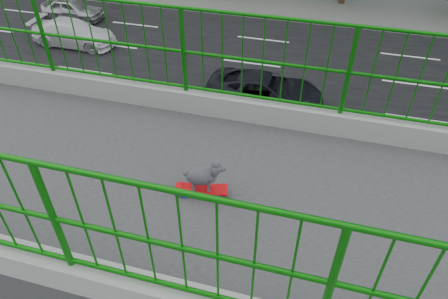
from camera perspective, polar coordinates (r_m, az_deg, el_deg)
road at (r=19.30m, az=1.95°, el=7.85°), size 18.00×90.00×0.02m
footbridge at (r=6.87m, az=-24.59°, el=-11.21°), size 3.00×24.00×7.00m
skateboard at (r=4.37m, az=-3.13°, el=-5.61°), size 0.27×0.57×0.07m
poodle at (r=4.22m, az=-2.91°, el=-3.58°), size 0.24×0.43×0.36m
car_0 at (r=13.48m, az=26.57°, el=-9.85°), size 1.90×4.73×1.61m
car_1 at (r=16.91m, az=-11.65°, el=4.54°), size 1.40×4.02×1.33m
car_2 at (r=18.21m, az=5.71°, el=8.13°), size 2.34×5.08×1.41m
car_3 at (r=24.98m, az=-20.12°, el=14.94°), size 1.90×4.67×1.35m
car_4 at (r=28.53m, az=-20.31°, el=17.83°), size 1.54×3.83×1.30m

